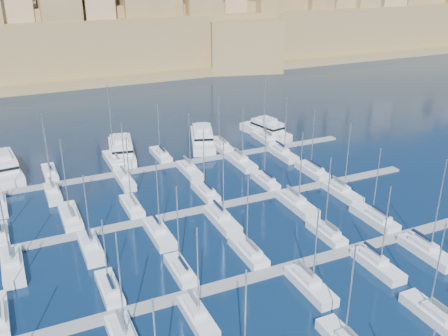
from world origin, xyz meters
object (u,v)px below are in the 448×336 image
motor_yacht_b (122,149)px  motor_yacht_c (203,138)px  sailboat_4 (432,314)px  motor_yacht_d (266,130)px  motor_yacht_a (3,166)px

motor_yacht_b → motor_yacht_c: same height
sailboat_4 → motor_yacht_b: bearing=106.7°
sailboat_4 → motor_yacht_d: 71.24m
motor_yacht_a → motor_yacht_c: (44.43, -0.76, -0.00)m
sailboat_4 → motor_yacht_d: size_ratio=0.86×
sailboat_4 → motor_yacht_a: bearing=122.8°
motor_yacht_a → motor_yacht_c: 44.43m
sailboat_4 → motor_yacht_a: sailboat_4 is taller
motor_yacht_d → motor_yacht_a: bearing=178.4°
motor_yacht_a → motor_yacht_b: 24.76m
sailboat_4 → motor_yacht_d: bearing=77.6°
sailboat_4 → motor_yacht_c: (-1.57, 70.55, 0.99)m
motor_yacht_c → motor_yacht_a: bearing=179.0°
sailboat_4 → motor_yacht_a: 84.86m
motor_yacht_b → motor_yacht_d: (36.57, -1.16, 0.00)m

